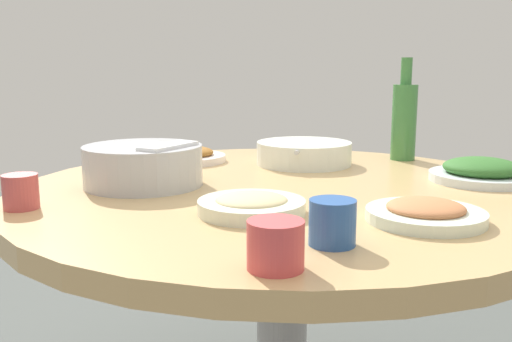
% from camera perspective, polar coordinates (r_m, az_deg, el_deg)
% --- Properties ---
extents(round_dining_table, '(1.21, 1.21, 0.76)m').
position_cam_1_polar(round_dining_table, '(1.30, 2.74, -6.24)').
color(round_dining_table, '#99999E').
rests_on(round_dining_table, ground).
extents(rice_bowl, '(0.27, 0.27, 0.10)m').
position_cam_1_polar(rice_bowl, '(1.30, -11.39, 0.65)').
color(rice_bowl, '#B2B5BA').
rests_on(rice_bowl, round_dining_table).
extents(soup_bowl, '(0.26, 0.26, 0.06)m').
position_cam_1_polar(soup_bowl, '(1.56, 4.90, 1.76)').
color(soup_bowl, silver).
rests_on(soup_bowl, round_dining_table).
extents(dish_greens, '(0.24, 0.24, 0.06)m').
position_cam_1_polar(dish_greens, '(1.43, 22.01, -0.06)').
color(dish_greens, silver).
rests_on(dish_greens, round_dining_table).
extents(dish_noodles, '(0.20, 0.20, 0.04)m').
position_cam_1_polar(dish_noodles, '(1.03, -0.46, -3.46)').
color(dish_noodles, silver).
rests_on(dish_noodles, round_dining_table).
extents(dish_tofu_braise, '(0.21, 0.21, 0.04)m').
position_cam_1_polar(dish_tofu_braise, '(1.02, 16.88, -4.08)').
color(dish_tofu_braise, silver).
rests_on(dish_tofu_braise, round_dining_table).
extents(dish_stirfry, '(0.22, 0.22, 0.04)m').
position_cam_1_polar(dish_stirfry, '(1.61, -6.99, 1.57)').
color(dish_stirfry, silver).
rests_on(dish_stirfry, round_dining_table).
extents(green_bottle, '(0.07, 0.07, 0.29)m').
position_cam_1_polar(green_bottle, '(1.68, 14.85, 5.13)').
color(green_bottle, '#3B7739').
rests_on(green_bottle, round_dining_table).
extents(tea_cup_near, '(0.07, 0.07, 0.07)m').
position_cam_1_polar(tea_cup_near, '(0.86, 7.78, -5.21)').
color(tea_cup_near, '#29549C').
rests_on(tea_cup_near, round_dining_table).
extents(tea_cup_far, '(0.07, 0.07, 0.07)m').
position_cam_1_polar(tea_cup_far, '(1.15, -22.84, -1.95)').
color(tea_cup_far, '#BF4B4A').
rests_on(tea_cup_far, round_dining_table).
extents(tea_cup_side, '(0.08, 0.08, 0.07)m').
position_cam_1_polar(tea_cup_side, '(0.75, 2.01, -7.52)').
color(tea_cup_side, '#CD4548').
rests_on(tea_cup_side, round_dining_table).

